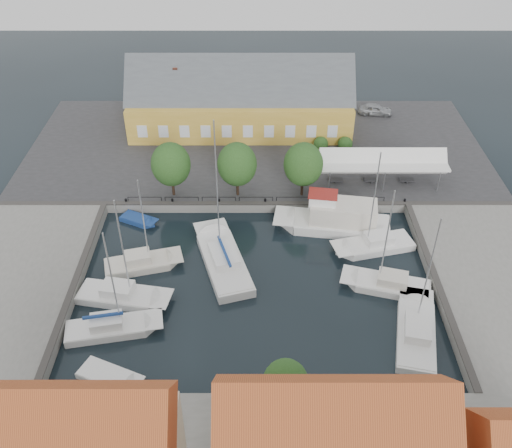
{
  "coord_description": "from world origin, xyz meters",
  "views": [
    {
      "loc": [
        0.0,
        -39.85,
        35.94
      ],
      "look_at": [
        0.0,
        6.0,
        1.5
      ],
      "focal_mm": 40.0,
      "sensor_mm": 36.0,
      "label": 1
    }
  ],
  "objects": [
    {
      "name": "east_boat_c",
      "position": [
        13.3,
        -7.41,
        0.26
      ],
      "size": [
        4.95,
        9.82,
        11.98
      ],
      "color": "white",
      "rests_on": "ground"
    },
    {
      "name": "launch_sw",
      "position": [
        -11.27,
        -11.92,
        0.09
      ],
      "size": [
        5.52,
        3.87,
        0.98
      ],
      "color": "white",
      "rests_on": "ground"
    },
    {
      "name": "launch_nw",
      "position": [
        -12.41,
        8.42,
        0.09
      ],
      "size": [
        4.32,
        3.22,
        0.88
      ],
      "color": "navy",
      "rests_on": "ground"
    },
    {
      "name": "quay_trees",
      "position": [
        -2.0,
        12.0,
        4.88
      ],
      "size": [
        18.2,
        4.2,
        6.3
      ],
      "color": "black",
      "rests_on": "north_quay"
    },
    {
      "name": "west_boat_c",
      "position": [
        -11.9,
        -3.2,
        0.26
      ],
      "size": [
        8.76,
        4.12,
        11.42
      ],
      "color": "white",
      "rests_on": "ground"
    },
    {
      "name": "west_quay",
      "position": [
        -22.0,
        -2.0,
        0.5
      ],
      "size": [
        12.0,
        24.0,
        1.0
      ],
      "primitive_type": "cube",
      "color": "slate",
      "rests_on": "ground"
    },
    {
      "name": "quay_edge_fittings",
      "position": [
        0.02,
        4.75,
        1.06
      ],
      "size": [
        56.0,
        24.72,
        0.4
      ],
      "color": "#383533",
      "rests_on": "north_quay"
    },
    {
      "name": "east_quay",
      "position": [
        22.0,
        -2.0,
        0.5
      ],
      "size": [
        12.0,
        24.0,
        1.0
      ],
      "primitive_type": "cube",
      "color": "slate",
      "rests_on": "ground"
    },
    {
      "name": "car_silver",
      "position": [
        16.29,
        31.69,
        1.78
      ],
      "size": [
        4.78,
        2.51,
        1.55
      ],
      "primitive_type": "imported",
      "rotation": [
        0.0,
        0.0,
        1.42
      ],
      "color": "#A2A6A9",
      "rests_on": "north_quay"
    },
    {
      "name": "east_boat_b",
      "position": [
        12.01,
        -1.74,
        0.26
      ],
      "size": [
        8.45,
        4.74,
        11.12
      ],
      "color": "white",
      "rests_on": "ground"
    },
    {
      "name": "east_boat_a",
      "position": [
        11.77,
        4.0,
        0.26
      ],
      "size": [
        8.51,
        4.62,
        11.62
      ],
      "color": "white",
      "rests_on": "ground"
    },
    {
      "name": "warehouse",
      "position": [
        -2.6,
        28.36,
        4.43
      ],
      "size": [
        28.56,
        14.0,
        9.55
      ],
      "color": "gold",
      "rests_on": "north_quay"
    },
    {
      "name": "west_boat_b",
      "position": [
        -10.89,
        1.23,
        0.26
      ],
      "size": [
        7.71,
        4.34,
        10.25
      ],
      "color": "silver",
      "rests_on": "ground"
    },
    {
      "name": "west_boat_d",
      "position": [
        -12.08,
        -7.01,
        0.27
      ],
      "size": [
        8.39,
        3.9,
        10.93
      ],
      "color": "white",
      "rests_on": "ground"
    },
    {
      "name": "trawler",
      "position": [
        8.3,
        7.24,
        1.02
      ],
      "size": [
        12.37,
        5.23,
        5.0
      ],
      "color": "white",
      "rests_on": "ground"
    },
    {
      "name": "ground",
      "position": [
        0.0,
        0.0,
        0.0
      ],
      "size": [
        140.0,
        140.0,
        0.0
      ],
      "primitive_type": "plane",
      "color": "black",
      "rests_on": "ground"
    },
    {
      "name": "car_red",
      "position": [
        -2.35,
        19.54,
        1.66
      ],
      "size": [
        2.44,
        4.26,
        1.33
      ],
      "primitive_type": "imported",
      "rotation": [
        0.0,
        0.0,
        0.27
      ],
      "color": "#5F1A15",
      "rests_on": "north_quay"
    },
    {
      "name": "center_sailboat",
      "position": [
        -3.15,
        1.61,
        0.36
      ],
      "size": [
        6.49,
        11.74,
        15.27
      ],
      "color": "white",
      "rests_on": "ground"
    },
    {
      "name": "tent_canopy",
      "position": [
        14.0,
        14.5,
        3.68
      ],
      "size": [
        14.0,
        4.0,
        2.83
      ],
      "color": "white",
      "rests_on": "north_quay"
    },
    {
      "name": "north_quay",
      "position": [
        0.0,
        23.0,
        0.5
      ],
      "size": [
        56.0,
        26.0,
        1.0
      ],
      "primitive_type": "cube",
      "color": "#2D2D30",
      "rests_on": "ground"
    }
  ]
}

